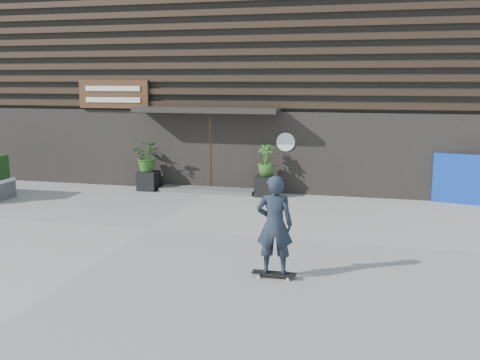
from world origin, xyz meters
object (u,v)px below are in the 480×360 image
(blue_tarp, at_px, (461,179))
(skateboarder, at_px, (275,225))
(planter_pot_left, at_px, (149,181))
(planter_pot_right, at_px, (266,186))

(blue_tarp, relative_size, skateboarder, 0.82)
(planter_pot_left, distance_m, skateboarder, 8.73)
(planter_pot_left, bearing_deg, blue_tarp, 1.84)
(skateboarder, bearing_deg, planter_pot_right, 102.58)
(planter_pot_right, relative_size, skateboarder, 0.33)
(planter_pot_right, distance_m, skateboarder, 7.08)
(planter_pot_left, bearing_deg, skateboarder, -52.20)
(planter_pot_left, relative_size, blue_tarp, 0.40)
(planter_pot_right, xyz_separation_m, blue_tarp, (5.51, 0.30, 0.40))
(planter_pot_right, bearing_deg, skateboarder, -77.42)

